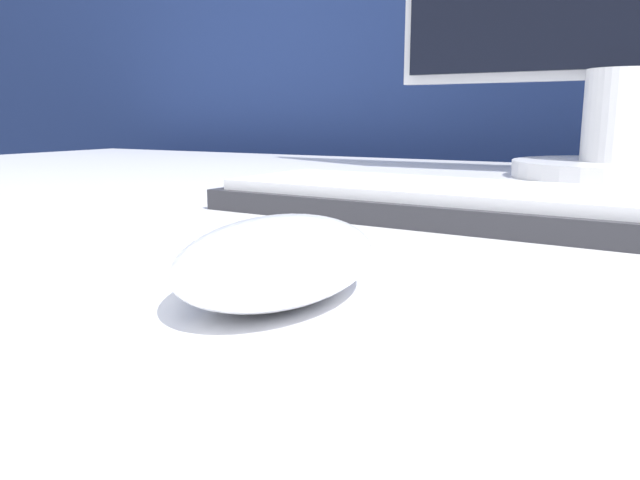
# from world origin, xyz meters

# --- Properties ---
(partition_panel) EXTENTS (5.00, 0.03, 1.48)m
(partition_panel) POSITION_xyz_m (0.00, 0.71, 0.74)
(partition_panel) COLOR navy
(partition_panel) RESTS_ON ground_plane
(computer_mouse_near) EXTENTS (0.09, 0.12, 0.03)m
(computer_mouse_near) POSITION_xyz_m (-0.03, -0.26, 0.73)
(computer_mouse_near) COLOR white
(computer_mouse_near) RESTS_ON desk
(keyboard) EXTENTS (0.37, 0.15, 0.02)m
(keyboard) POSITION_xyz_m (-0.03, -0.02, 0.73)
(keyboard) COLOR #28282D
(keyboard) RESTS_ON desk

